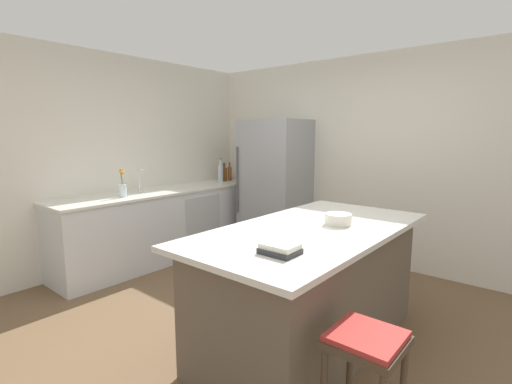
# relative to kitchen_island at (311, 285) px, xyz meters

# --- Properties ---
(ground_plane) EXTENTS (7.20, 7.20, 0.00)m
(ground_plane) POSITION_rel_kitchen_island_xyz_m (-0.46, -0.11, -0.47)
(ground_plane) COLOR brown
(wall_rear) EXTENTS (6.00, 0.10, 2.60)m
(wall_rear) POSITION_rel_kitchen_island_xyz_m (-0.46, 2.14, 0.83)
(wall_rear) COLOR silver
(wall_rear) RESTS_ON ground_plane
(wall_left) EXTENTS (0.10, 6.00, 2.60)m
(wall_left) POSITION_rel_kitchen_island_xyz_m (-2.91, -0.11, 0.83)
(wall_left) COLOR silver
(wall_left) RESTS_ON ground_plane
(counter_run_left) EXTENTS (0.66, 2.92, 0.91)m
(counter_run_left) POSITION_rel_kitchen_island_xyz_m (-2.55, 0.55, -0.02)
(counter_run_left) COLOR silver
(counter_run_left) RESTS_ON ground_plane
(kitchen_island) EXTENTS (1.07, 2.11, 0.94)m
(kitchen_island) POSITION_rel_kitchen_island_xyz_m (0.00, 0.00, 0.00)
(kitchen_island) COLOR brown
(kitchen_island) RESTS_ON ground_plane
(refrigerator) EXTENTS (0.85, 0.72, 1.83)m
(refrigerator) POSITION_rel_kitchen_island_xyz_m (-1.66, 1.75, 0.44)
(refrigerator) COLOR #93969B
(refrigerator) RESTS_ON ground_plane
(bar_stool) EXTENTS (0.36, 0.36, 0.64)m
(bar_stool) POSITION_rel_kitchen_island_xyz_m (0.74, -0.67, 0.05)
(bar_stool) COLOR #473828
(bar_stool) RESTS_ON ground_plane
(sink_faucet) EXTENTS (0.15, 0.05, 0.30)m
(sink_faucet) POSITION_rel_kitchen_island_xyz_m (-2.59, 0.20, 0.60)
(sink_faucet) COLOR silver
(sink_faucet) RESTS_ON counter_run_left
(flower_vase) EXTENTS (0.08, 0.08, 0.33)m
(flower_vase) POSITION_rel_kitchen_island_xyz_m (-2.47, -0.11, 0.54)
(flower_vase) COLOR silver
(flower_vase) RESTS_ON counter_run_left
(syrup_bottle) EXTENTS (0.07, 0.07, 0.23)m
(syrup_bottle) POSITION_rel_kitchen_island_xyz_m (-2.46, 1.90, 0.53)
(syrup_bottle) COLOR #5B3319
(syrup_bottle) RESTS_ON counter_run_left
(vinegar_bottle) EXTENTS (0.06, 0.06, 0.28)m
(vinegar_bottle) POSITION_rel_kitchen_island_xyz_m (-2.58, 1.79, 0.55)
(vinegar_bottle) COLOR #994C23
(vinegar_bottle) RESTS_ON counter_run_left
(whiskey_bottle) EXTENTS (0.09, 0.09, 0.28)m
(whiskey_bottle) POSITION_rel_kitchen_island_xyz_m (-2.60, 1.70, 0.55)
(whiskey_bottle) COLOR brown
(whiskey_bottle) RESTS_ON counter_run_left
(soda_bottle) EXTENTS (0.08, 0.08, 0.35)m
(soda_bottle) POSITION_rel_kitchen_island_xyz_m (-2.59, 1.60, 0.58)
(soda_bottle) COLOR silver
(soda_bottle) RESTS_ON counter_run_left
(cookbook_stack) EXTENTS (0.22, 0.18, 0.06)m
(cookbook_stack) POSITION_rel_kitchen_island_xyz_m (0.18, -0.66, 0.49)
(cookbook_stack) COLOR #2D2D33
(cookbook_stack) RESTS_ON kitchen_island
(mixing_bowl) EXTENTS (0.21, 0.21, 0.09)m
(mixing_bowl) POSITION_rel_kitchen_island_xyz_m (0.11, 0.20, 0.51)
(mixing_bowl) COLOR silver
(mixing_bowl) RESTS_ON kitchen_island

